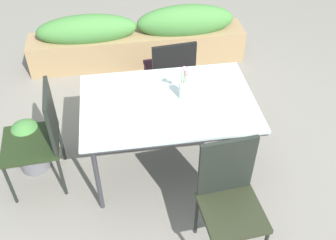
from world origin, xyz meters
TOP-DOWN VIEW (x-y plane):
  - ground_plane at (0.00, 0.00)m, footprint 12.00×12.00m
  - dining_table at (-0.04, -0.04)m, footprint 1.42×0.94m
  - chair_far_side at (0.11, 0.81)m, footprint 0.50×0.50m
  - chair_near_right at (0.27, -0.88)m, footprint 0.46×0.46m
  - chair_end_left at (-1.12, -0.03)m, footprint 0.49×0.49m
  - flower_vase at (0.09, -0.00)m, footprint 0.08×0.08m
  - planter_box at (-0.14, 1.77)m, footprint 2.63×0.41m
  - potted_plant at (-1.27, 0.14)m, footprint 0.31×0.31m

SIDE VIEW (x-z plane):
  - ground_plane at x=0.00m, z-range 0.00..0.00m
  - potted_plant at x=-1.27m, z-range 0.01..0.55m
  - planter_box at x=-0.14m, z-range -0.03..0.69m
  - chair_far_side at x=0.11m, z-range 0.06..0.93m
  - chair_end_left at x=-1.12m, z-range 0.06..1.03m
  - chair_near_right at x=0.27m, z-range 0.06..1.05m
  - dining_table at x=-0.04m, z-range 0.34..1.11m
  - flower_vase at x=0.09m, z-range 0.73..1.05m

